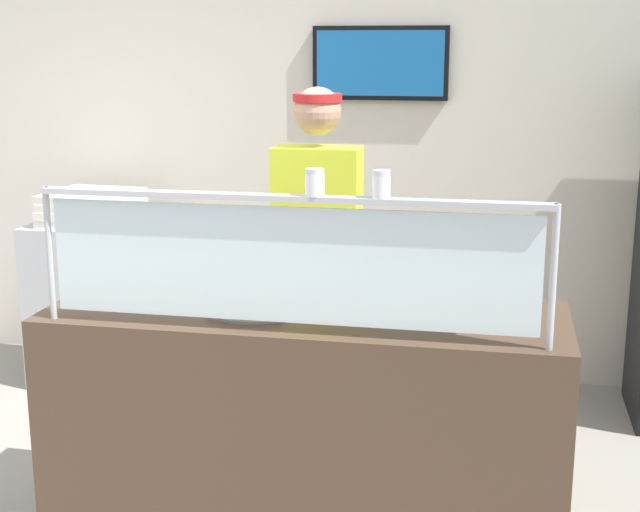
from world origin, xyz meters
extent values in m
plane|color=gray|center=(0.99, 1.00, 0.00)|extent=(12.00, 12.00, 0.00)
cube|color=silver|center=(0.99, 2.33, 1.35)|extent=(6.38, 0.08, 2.70)
cube|color=black|center=(1.01, 2.27, 1.83)|extent=(0.77, 0.04, 0.41)
cube|color=#1966B2|center=(1.01, 2.24, 1.83)|extent=(0.72, 0.01, 0.36)
cube|color=#4C3828|center=(0.99, 0.34, 0.47)|extent=(1.98, 0.68, 0.95)
cylinder|color=#B2B5BC|center=(0.10, 0.06, 1.20)|extent=(0.02, 0.02, 0.49)
cylinder|color=#B2B5BC|center=(1.88, 0.06, 1.20)|extent=(0.02, 0.02, 0.49)
cube|color=silver|center=(0.99, 0.06, 1.20)|extent=(1.72, 0.01, 0.41)
cube|color=#B2B5BC|center=(0.99, 0.06, 1.43)|extent=(1.78, 0.06, 0.02)
cylinder|color=#9EA0A8|center=(0.80, 0.34, 0.96)|extent=(0.43, 0.43, 0.01)
cylinder|color=tan|center=(0.80, 0.34, 0.97)|extent=(0.40, 0.40, 0.02)
cylinder|color=gold|center=(0.80, 0.34, 0.98)|extent=(0.35, 0.35, 0.01)
cube|color=#ADAFB7|center=(0.83, 0.32, 0.99)|extent=(0.08, 0.28, 0.01)
cylinder|color=white|center=(1.08, 0.06, 1.48)|extent=(0.07, 0.07, 0.07)
cylinder|color=white|center=(1.08, 0.06, 1.47)|extent=(0.06, 0.06, 0.05)
cylinder|color=silver|center=(1.08, 0.06, 1.52)|extent=(0.06, 0.06, 0.02)
cylinder|color=white|center=(1.31, 0.06, 1.48)|extent=(0.06, 0.06, 0.08)
cylinder|color=red|center=(1.31, 0.06, 1.47)|extent=(0.05, 0.05, 0.05)
cylinder|color=silver|center=(1.31, 0.06, 1.52)|extent=(0.06, 0.06, 0.02)
cylinder|color=#23232D|center=(0.79, 0.99, 0.47)|extent=(0.13, 0.13, 0.95)
cylinder|color=#23232D|center=(1.01, 0.99, 0.47)|extent=(0.13, 0.13, 0.95)
cube|color=#D8EA33|center=(0.90, 0.99, 1.23)|extent=(0.38, 0.21, 0.55)
sphere|color=tan|center=(0.90, 0.99, 1.66)|extent=(0.21, 0.21, 0.21)
cylinder|color=red|center=(0.90, 0.99, 1.71)|extent=(0.21, 0.21, 0.04)
cylinder|color=tan|center=(1.08, 0.77, 1.13)|extent=(0.08, 0.34, 0.08)
cube|color=#B7BABF|center=(-0.58, 1.84, 0.47)|extent=(0.70, 0.55, 0.94)
cube|color=silver|center=(-0.59, 1.84, 0.96)|extent=(0.49, 0.49, 0.04)
cube|color=silver|center=(-0.59, 1.84, 1.01)|extent=(0.47, 0.47, 0.04)
cube|color=silver|center=(-0.58, 1.84, 1.05)|extent=(0.49, 0.49, 0.04)
cube|color=silver|center=(-0.58, 1.84, 1.10)|extent=(0.50, 0.50, 0.04)
camera|label=1|loc=(1.69, -2.87, 1.94)|focal=50.56mm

